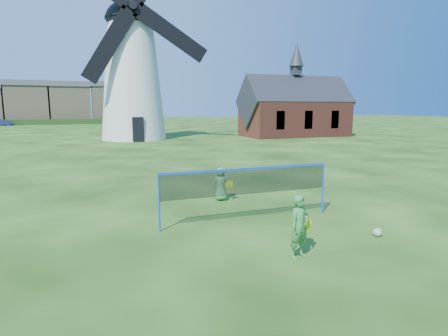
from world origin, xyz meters
name	(u,v)px	position (x,y,z in m)	size (l,w,h in m)	color
ground	(223,224)	(0.00, 0.00, 0.00)	(220.00, 220.00, 0.00)	black
windmill	(132,72)	(0.99, 28.77, 6.63)	(13.94, 6.30, 19.13)	white
chapel	(295,111)	(18.31, 27.00, 2.83)	(11.88, 5.76, 10.05)	brown
badminton_net	(248,182)	(0.73, 0.03, 1.14)	(5.05, 0.05, 1.55)	blue
player_girl	(300,227)	(0.75, -2.70, 0.69)	(0.71, 0.46, 1.38)	#35863E
player_boy	(221,184)	(0.85, 2.57, 0.58)	(0.69, 0.55, 1.16)	#4B9C4F
play_ball	(378,232)	(3.30, -2.25, 0.11)	(0.22, 0.22, 0.22)	green
car_right	(0,122)	(-17.51, 64.38, 0.60)	(1.26, 3.62, 1.19)	navy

